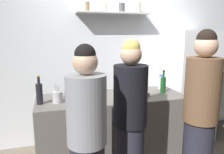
# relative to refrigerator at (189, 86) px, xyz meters

# --- Properties ---
(back_wall_assembly) EXTENTS (4.80, 0.32, 2.60)m
(back_wall_assembly) POSITION_rel_refrigerator_xyz_m (-1.18, 0.40, 0.44)
(back_wall_assembly) COLOR white
(back_wall_assembly) RESTS_ON ground
(refrigerator) EXTENTS (0.68, 0.65, 1.72)m
(refrigerator) POSITION_rel_refrigerator_xyz_m (0.00, 0.00, 0.00)
(refrigerator) COLOR white
(refrigerator) RESTS_ON ground
(counter) EXTENTS (1.87, 0.70, 0.89)m
(counter) POSITION_rel_refrigerator_xyz_m (-1.39, -0.35, -0.41)
(counter) COLOR #66605B
(counter) RESTS_ON ground
(baking_pan) EXTENTS (0.34, 0.24, 0.05)m
(baking_pan) POSITION_rel_refrigerator_xyz_m (-1.11, -0.39, 0.06)
(baking_pan) COLOR gray
(baking_pan) RESTS_ON counter
(utensil_holder) EXTENTS (0.11, 0.11, 0.23)m
(utensil_holder) POSITION_rel_refrigerator_xyz_m (-2.06, -0.43, 0.10)
(utensil_holder) COLOR #B2B2B7
(utensil_holder) RESTS_ON counter
(wine_bottle_dark_glass) EXTENTS (0.07, 0.07, 0.33)m
(wine_bottle_dark_glass) POSITION_rel_refrigerator_xyz_m (-2.26, -0.43, 0.16)
(wine_bottle_dark_glass) COLOR black
(wine_bottle_dark_glass) RESTS_ON counter
(wine_bottle_amber_glass) EXTENTS (0.07, 0.07, 0.32)m
(wine_bottle_amber_glass) POSITION_rel_refrigerator_xyz_m (-1.83, -0.33, 0.15)
(wine_bottle_amber_glass) COLOR #472814
(wine_bottle_amber_glass) RESTS_ON counter
(wine_bottle_pale_glass) EXTENTS (0.08, 0.08, 0.29)m
(wine_bottle_pale_glass) POSITION_rel_refrigerator_xyz_m (-1.81, -0.52, 0.15)
(wine_bottle_pale_glass) COLOR #B2BFB2
(wine_bottle_pale_glass) RESTS_ON counter
(wine_bottle_green_glass) EXTENTS (0.07, 0.07, 0.31)m
(wine_bottle_green_glass) POSITION_rel_refrigerator_xyz_m (-0.67, -0.37, 0.15)
(wine_bottle_green_glass) COLOR #19471E
(wine_bottle_green_glass) RESTS_ON counter
(water_bottle_plastic) EXTENTS (0.10, 0.10, 0.20)m
(water_bottle_plastic) POSITION_rel_refrigerator_xyz_m (-0.60, -0.18, 0.12)
(water_bottle_plastic) COLOR silver
(water_bottle_plastic) RESTS_ON counter
(person_blonde) EXTENTS (0.34, 0.34, 1.63)m
(person_blonde) POSITION_rel_refrigerator_xyz_m (-1.37, -0.97, -0.06)
(person_blonde) COLOR #262633
(person_blonde) RESTS_ON ground
(person_grey_hoodie) EXTENTS (0.34, 0.34, 1.60)m
(person_grey_hoodie) POSITION_rel_refrigerator_xyz_m (-1.85, -1.20, -0.08)
(person_grey_hoodie) COLOR #262633
(person_grey_hoodie) RESTS_ON ground
(person_brown_jacket) EXTENTS (0.34, 0.34, 1.72)m
(person_brown_jacket) POSITION_rel_refrigerator_xyz_m (-0.69, -1.17, -0.01)
(person_brown_jacket) COLOR #262633
(person_brown_jacket) RESTS_ON ground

